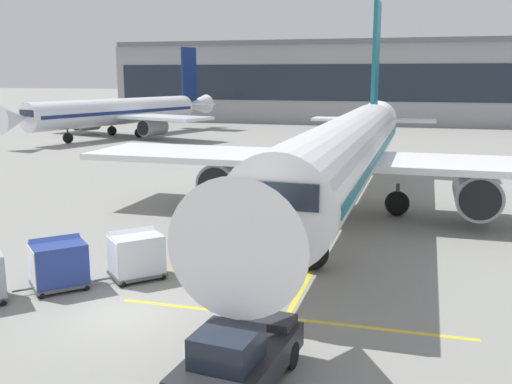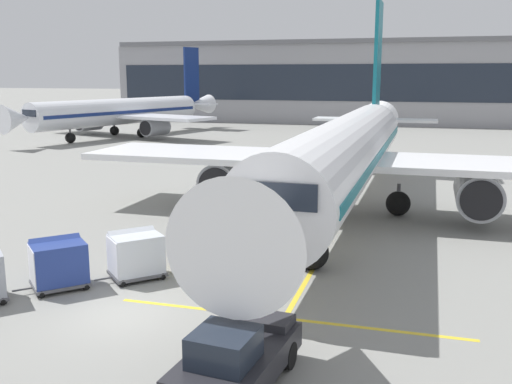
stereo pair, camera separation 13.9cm
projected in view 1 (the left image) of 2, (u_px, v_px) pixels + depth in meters
name	position (u px, v px, depth m)	size (l,w,h in m)	color
ground_plane	(123.00, 315.00, 19.54)	(600.00, 600.00, 0.00)	gray
parked_airplane	(347.00, 152.00, 32.75)	(30.71, 40.61, 13.72)	white
belt_loader	(223.00, 239.00, 25.50)	(4.38, 4.94, 2.85)	gold
baggage_cart_lead	(136.00, 254.00, 22.89)	(2.54, 2.55, 1.91)	#515156
baggage_cart_second	(59.00, 263.00, 21.76)	(2.54, 2.55, 1.91)	#515156
pushback_tug	(238.00, 357.00, 14.85)	(2.56, 4.60, 1.83)	#232328
ground_crew_by_loader	(186.00, 241.00, 24.63)	(0.48, 0.42, 1.74)	#333847
ground_crew_by_carts	(122.00, 251.00, 23.26)	(0.28, 0.57, 1.74)	#514C42
ground_crew_marshaller	(214.00, 249.00, 23.54)	(0.30, 0.57, 1.74)	#333847
safety_cone_engine_keepout	(182.00, 216.00, 31.97)	(0.57, 0.57, 0.65)	black
apron_guidance_line_lead_in	(342.00, 218.00, 32.82)	(0.20, 110.00, 0.01)	yellow
apron_guidance_line_stop_bar	(288.00, 319.00, 19.22)	(12.00, 0.20, 0.01)	yellow
terminal_building	(380.00, 82.00, 98.62)	(90.29, 16.92, 13.56)	#939399
distant_airplane	(121.00, 112.00, 75.30)	(26.90, 34.50, 11.94)	silver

